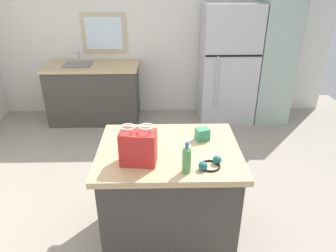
{
  "coord_description": "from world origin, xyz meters",
  "views": [
    {
      "loc": [
        -0.03,
        -2.44,
        2.14
      ],
      "look_at": [
        0.02,
        -0.02,
        0.95
      ],
      "focal_mm": 33.62,
      "sensor_mm": 36.0,
      "label": 1
    }
  ],
  "objects_px": {
    "tall_cabinet": "(274,56)",
    "bottle": "(187,159)",
    "kitchen_island": "(169,194)",
    "shopping_bag": "(138,147)",
    "ear_defenders": "(210,164)",
    "small_box": "(202,134)",
    "refrigerator": "(228,65)"
  },
  "relations": [
    {
      "from": "shopping_bag",
      "to": "small_box",
      "type": "height_order",
      "value": "shopping_bag"
    },
    {
      "from": "ear_defenders",
      "to": "bottle",
      "type": "bearing_deg",
      "value": -161.7
    },
    {
      "from": "tall_cabinet",
      "to": "ear_defenders",
      "type": "bearing_deg",
      "value": -116.01
    },
    {
      "from": "tall_cabinet",
      "to": "bottle",
      "type": "height_order",
      "value": "tall_cabinet"
    },
    {
      "from": "ear_defenders",
      "to": "small_box",
      "type": "bearing_deg",
      "value": 91.04
    },
    {
      "from": "tall_cabinet",
      "to": "small_box",
      "type": "xyz_separation_m",
      "value": [
        -1.36,
        -2.37,
        -0.06
      ]
    },
    {
      "from": "refrigerator",
      "to": "tall_cabinet",
      "type": "relative_size",
      "value": 0.87
    },
    {
      "from": "refrigerator",
      "to": "ear_defenders",
      "type": "height_order",
      "value": "refrigerator"
    },
    {
      "from": "kitchen_island",
      "to": "bottle",
      "type": "height_order",
      "value": "bottle"
    },
    {
      "from": "shopping_bag",
      "to": "kitchen_island",
      "type": "bearing_deg",
      "value": 40.93
    },
    {
      "from": "kitchen_island",
      "to": "refrigerator",
      "type": "xyz_separation_m",
      "value": [
        0.96,
        2.52,
        0.43
      ]
    },
    {
      "from": "kitchen_island",
      "to": "shopping_bag",
      "type": "xyz_separation_m",
      "value": [
        -0.22,
        -0.19,
        0.57
      ]
    },
    {
      "from": "small_box",
      "to": "ear_defenders",
      "type": "distance_m",
      "value": 0.4
    },
    {
      "from": "tall_cabinet",
      "to": "refrigerator",
      "type": "bearing_deg",
      "value": -179.98
    },
    {
      "from": "shopping_bag",
      "to": "bottle",
      "type": "distance_m",
      "value": 0.36
    },
    {
      "from": "refrigerator",
      "to": "bottle",
      "type": "relative_size",
      "value": 7.6
    },
    {
      "from": "shopping_bag",
      "to": "small_box",
      "type": "distance_m",
      "value": 0.61
    },
    {
      "from": "bottle",
      "to": "shopping_bag",
      "type": "bearing_deg",
      "value": 159.87
    },
    {
      "from": "shopping_bag",
      "to": "tall_cabinet",
      "type": "bearing_deg",
      "value": 55.51
    },
    {
      "from": "shopping_bag",
      "to": "ear_defenders",
      "type": "bearing_deg",
      "value": -7.39
    },
    {
      "from": "small_box",
      "to": "ear_defenders",
      "type": "xyz_separation_m",
      "value": [
        0.01,
        -0.4,
        -0.03
      ]
    },
    {
      "from": "kitchen_island",
      "to": "small_box",
      "type": "relative_size",
      "value": 10.65
    },
    {
      "from": "kitchen_island",
      "to": "refrigerator",
      "type": "distance_m",
      "value": 2.73
    },
    {
      "from": "kitchen_island",
      "to": "refrigerator",
      "type": "height_order",
      "value": "refrigerator"
    },
    {
      "from": "bottle",
      "to": "ear_defenders",
      "type": "distance_m",
      "value": 0.2
    },
    {
      "from": "kitchen_island",
      "to": "tall_cabinet",
      "type": "height_order",
      "value": "tall_cabinet"
    },
    {
      "from": "ear_defenders",
      "to": "shopping_bag",
      "type": "bearing_deg",
      "value": 172.61
    },
    {
      "from": "kitchen_island",
      "to": "small_box",
      "type": "distance_m",
      "value": 0.59
    },
    {
      "from": "shopping_bag",
      "to": "bottle",
      "type": "xyz_separation_m",
      "value": [
        0.33,
        -0.12,
        -0.02
      ]
    },
    {
      "from": "small_box",
      "to": "ear_defenders",
      "type": "bearing_deg",
      "value": -88.96
    },
    {
      "from": "shopping_bag",
      "to": "refrigerator",
      "type": "bearing_deg",
      "value": 66.46
    },
    {
      "from": "small_box",
      "to": "bottle",
      "type": "height_order",
      "value": "bottle"
    }
  ]
}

